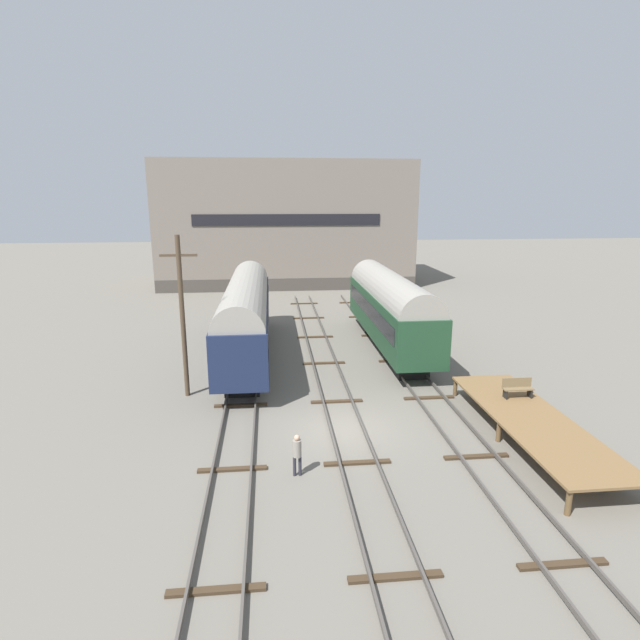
{
  "coord_description": "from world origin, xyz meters",
  "views": [
    {
      "loc": [
        -3.16,
        -20.15,
        10.0
      ],
      "look_at": [
        0.0,
        11.46,
        2.2
      ],
      "focal_mm": 28.0,
      "sensor_mm": 36.0,
      "label": 1
    }
  ],
  "objects_px": {
    "train_car_navy": "(246,312)",
    "bench": "(517,387)",
    "person_worker": "(297,451)",
    "utility_pole": "(182,315)",
    "train_car_green": "(390,306)"
  },
  "relations": [
    {
      "from": "train_car_green",
      "to": "bench",
      "type": "height_order",
      "value": "train_car_green"
    },
    {
      "from": "bench",
      "to": "train_car_navy",
      "type": "bearing_deg",
      "value": 140.82
    },
    {
      "from": "train_car_navy",
      "to": "train_car_green",
      "type": "xyz_separation_m",
      "value": [
        9.54,
        0.91,
        -0.02
      ]
    },
    {
      "from": "bench",
      "to": "utility_pole",
      "type": "bearing_deg",
      "value": 165.1
    },
    {
      "from": "train_car_navy",
      "to": "bench",
      "type": "xyz_separation_m",
      "value": [
        12.88,
        -10.5,
        -1.49
      ]
    },
    {
      "from": "train_car_green",
      "to": "utility_pole",
      "type": "bearing_deg",
      "value": -149.72
    },
    {
      "from": "utility_pole",
      "to": "bench",
      "type": "bearing_deg",
      "value": -14.9
    },
    {
      "from": "train_car_navy",
      "to": "bench",
      "type": "relative_size",
      "value": 12.6
    },
    {
      "from": "train_car_green",
      "to": "utility_pole",
      "type": "distance_m",
      "value": 14.4
    },
    {
      "from": "person_worker",
      "to": "bench",
      "type": "bearing_deg",
      "value": 21.4
    },
    {
      "from": "bench",
      "to": "person_worker",
      "type": "distance_m",
      "value": 11.24
    },
    {
      "from": "train_car_navy",
      "to": "person_worker",
      "type": "relative_size",
      "value": 10.81
    },
    {
      "from": "person_worker",
      "to": "utility_pole",
      "type": "relative_size",
      "value": 0.2
    },
    {
      "from": "train_car_navy",
      "to": "utility_pole",
      "type": "relative_size",
      "value": 2.13
    },
    {
      "from": "bench",
      "to": "person_worker",
      "type": "relative_size",
      "value": 0.86
    }
  ]
}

